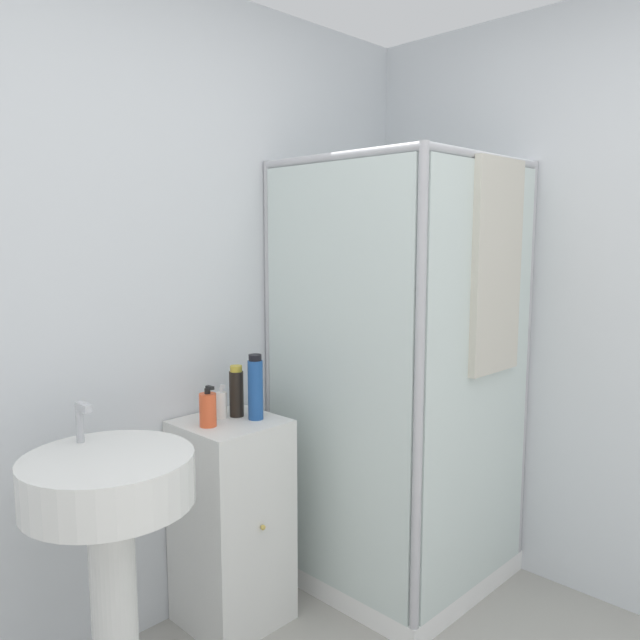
{
  "coord_description": "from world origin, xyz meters",
  "views": [
    {
      "loc": [
        -0.95,
        -0.42,
        1.54
      ],
      "look_at": [
        0.66,
        1.15,
        1.24
      ],
      "focal_mm": 35.0,
      "sensor_mm": 36.0,
      "label": 1
    }
  ],
  "objects_px": {
    "sink": "(110,519)",
    "soap_dispenser": "(208,409)",
    "shampoo_bottle_tall_black": "(236,392)",
    "lotion_bottle_white": "(222,405)",
    "shampoo_bottle_blue": "(255,388)"
  },
  "relations": [
    {
      "from": "soap_dispenser",
      "to": "shampoo_bottle_blue",
      "type": "height_order",
      "value": "shampoo_bottle_blue"
    },
    {
      "from": "sink",
      "to": "soap_dispenser",
      "type": "distance_m",
      "value": 0.58
    },
    {
      "from": "shampoo_bottle_blue",
      "to": "lotion_bottle_white",
      "type": "xyz_separation_m",
      "value": [
        -0.09,
        0.11,
        -0.07
      ]
    },
    {
      "from": "lotion_bottle_white",
      "to": "shampoo_bottle_blue",
      "type": "bearing_deg",
      "value": -50.98
    },
    {
      "from": "shampoo_bottle_tall_black",
      "to": "lotion_bottle_white",
      "type": "relative_size",
      "value": 1.51
    },
    {
      "from": "shampoo_bottle_tall_black",
      "to": "shampoo_bottle_blue",
      "type": "bearing_deg",
      "value": -71.81
    },
    {
      "from": "soap_dispenser",
      "to": "shampoo_bottle_blue",
      "type": "distance_m",
      "value": 0.2
    },
    {
      "from": "lotion_bottle_white",
      "to": "sink",
      "type": "bearing_deg",
      "value": -156.91
    },
    {
      "from": "soap_dispenser",
      "to": "lotion_bottle_white",
      "type": "xyz_separation_m",
      "value": [
        0.1,
        0.05,
        -0.01
      ]
    },
    {
      "from": "shampoo_bottle_tall_black",
      "to": "shampoo_bottle_blue",
      "type": "relative_size",
      "value": 0.8
    },
    {
      "from": "shampoo_bottle_tall_black",
      "to": "lotion_bottle_white",
      "type": "distance_m",
      "value": 0.08
    },
    {
      "from": "soap_dispenser",
      "to": "shampoo_bottle_blue",
      "type": "relative_size",
      "value": 0.61
    },
    {
      "from": "shampoo_bottle_tall_black",
      "to": "lotion_bottle_white",
      "type": "bearing_deg",
      "value": 160.12
    },
    {
      "from": "shampoo_bottle_tall_black",
      "to": "shampoo_bottle_blue",
      "type": "height_order",
      "value": "shampoo_bottle_blue"
    },
    {
      "from": "sink",
      "to": "shampoo_bottle_blue",
      "type": "relative_size",
      "value": 3.99
    }
  ]
}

